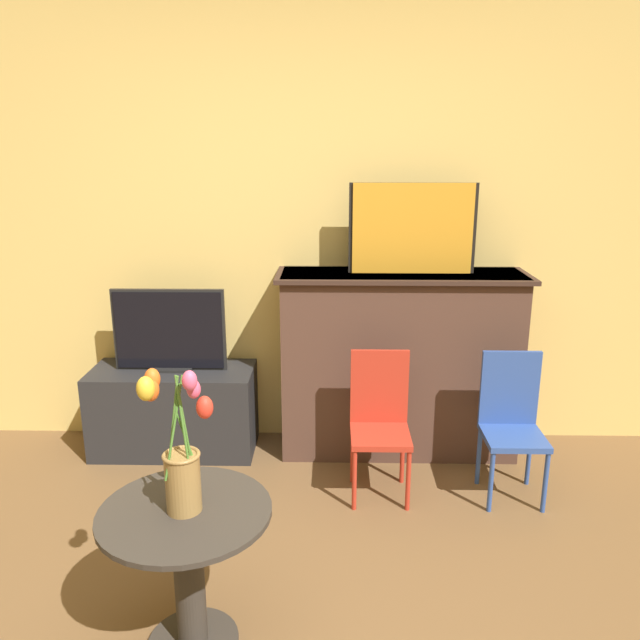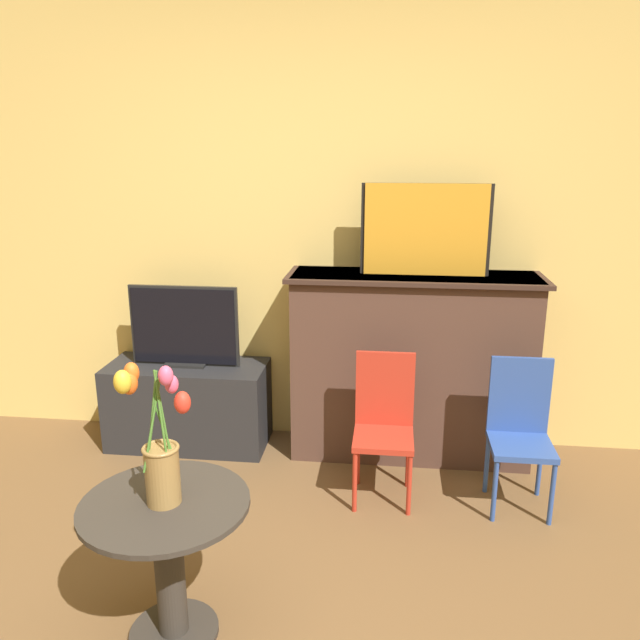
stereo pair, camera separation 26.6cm
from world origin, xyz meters
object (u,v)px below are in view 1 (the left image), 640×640
(painting, at_px, (412,229))
(chair_red, at_px, (380,417))
(chair_blue, at_px, (511,418))
(vase_tulips, at_px, (180,456))
(tv_monitor, at_px, (169,331))

(painting, height_order, chair_red, painting)
(chair_red, distance_m, chair_blue, 0.68)
(chair_blue, height_order, vase_tulips, vase_tulips)
(tv_monitor, relative_size, chair_blue, 0.86)
(tv_monitor, xyz_separation_m, chair_red, (1.18, -0.44, -0.32))
(tv_monitor, bearing_deg, chair_blue, -13.38)
(tv_monitor, distance_m, chair_red, 1.30)
(painting, height_order, vase_tulips, painting)
(chair_red, bearing_deg, vase_tulips, -124.47)
(tv_monitor, height_order, vase_tulips, vase_tulips)
(chair_red, height_order, chair_blue, same)
(painting, height_order, chair_blue, painting)
(painting, distance_m, chair_blue, 1.14)
(vase_tulips, bearing_deg, tv_monitor, 105.55)
(painting, xyz_separation_m, chair_red, (-0.19, -0.47, -0.91))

